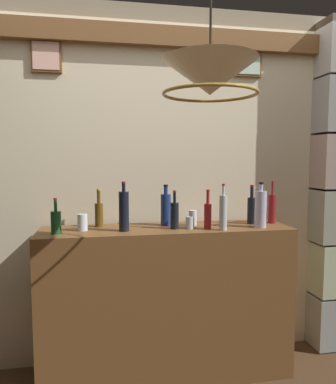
# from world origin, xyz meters

# --- Properties ---
(panelled_rear_partition) EXTENTS (3.60, 0.15, 2.62)m
(panelled_rear_partition) POSITION_xyz_m (-0.00, 1.10, 1.38)
(panelled_rear_partition) COLOR beige
(panelled_rear_partition) RESTS_ON ground
(bar_shelf_unit) EXTENTS (1.71, 0.43, 1.05)m
(bar_shelf_unit) POSITION_xyz_m (0.00, 0.80, 0.52)
(bar_shelf_unit) COLOR brown
(bar_shelf_unit) RESTS_ON ground
(liquor_bottle_vodka) EXTENTS (0.06, 0.06, 0.28)m
(liquor_bottle_vodka) POSITION_xyz_m (0.63, 0.85, 1.16)
(liquor_bottle_vodka) COLOR black
(liquor_bottle_vodka) RESTS_ON bar_shelf_unit
(liquor_bottle_mezcal) EXTENTS (0.06, 0.06, 0.31)m
(liquor_bottle_mezcal) POSITION_xyz_m (0.79, 0.85, 1.16)
(liquor_bottle_mezcal) COLOR maroon
(liquor_bottle_mezcal) RESTS_ON bar_shelf_unit
(liquor_bottle_scotch) EXTENTS (0.05, 0.05, 0.31)m
(liquor_bottle_scotch) POSITION_xyz_m (0.35, 0.66, 1.17)
(liquor_bottle_scotch) COLOR silver
(liquor_bottle_scotch) RESTS_ON bar_shelf_unit
(liquor_bottle_brandy) EXTENTS (0.07, 0.07, 0.29)m
(liquor_bottle_brandy) POSITION_xyz_m (0.01, 0.90, 1.17)
(liquor_bottle_brandy) COLOR navy
(liquor_bottle_brandy) RESTS_ON bar_shelf_unit
(liquor_bottle_rye) EXTENTS (0.05, 0.05, 0.26)m
(liquor_bottle_rye) POSITION_xyz_m (0.27, 0.73, 1.15)
(liquor_bottle_rye) COLOR maroon
(liquor_bottle_rye) RESTS_ON bar_shelf_unit
(liquor_bottle_vermouth) EXTENTS (0.07, 0.07, 0.32)m
(liquor_bottle_vermouth) POSITION_xyz_m (-0.29, 0.74, 1.18)
(liquor_bottle_vermouth) COLOR black
(liquor_bottle_vermouth) RESTS_ON bar_shelf_unit
(liquor_bottle_gin) EXTENTS (0.06, 0.06, 0.23)m
(liquor_bottle_gin) POSITION_xyz_m (-0.72, 0.73, 1.13)
(liquor_bottle_gin) COLOR #1A4925
(liquor_bottle_gin) RESTS_ON bar_shelf_unit
(liquor_bottle_sherry) EXTENTS (0.06, 0.06, 0.26)m
(liquor_bottle_sherry) POSITION_xyz_m (-0.46, 0.93, 1.14)
(liquor_bottle_sherry) COLOR #573C12
(liquor_bottle_sherry) RESTS_ON bar_shelf_unit
(liquor_bottle_amaro) EXTENTS (0.08, 0.08, 0.31)m
(liquor_bottle_amaro) POSITION_xyz_m (0.64, 0.71, 1.18)
(liquor_bottle_amaro) COLOR silver
(liquor_bottle_amaro) RESTS_ON bar_shelf_unit
(liquor_bottle_whiskey) EXTENTS (0.06, 0.06, 0.26)m
(liquor_bottle_whiskey) POSITION_xyz_m (0.05, 0.76, 1.14)
(liquor_bottle_whiskey) COLOR black
(liquor_bottle_whiskey) RESTS_ON bar_shelf_unit
(glass_tumbler_rocks) EXTENTS (0.07, 0.07, 0.11)m
(glass_tumbler_rocks) POSITION_xyz_m (-0.56, 0.80, 1.10)
(glass_tumbler_rocks) COLOR silver
(glass_tumbler_rocks) RESTS_ON bar_shelf_unit
(glass_tumbler_highball) EXTENTS (0.06, 0.06, 0.11)m
(glass_tumbler_highball) POSITION_xyz_m (0.20, 0.86, 1.10)
(glass_tumbler_highball) COLOR silver
(glass_tumbler_highball) RESTS_ON bar_shelf_unit
(glass_tumbler_shot) EXTENTS (0.06, 0.06, 0.08)m
(glass_tumbler_shot) POSITION_xyz_m (0.15, 0.74, 1.09)
(glass_tumbler_shot) COLOR silver
(glass_tumbler_shot) RESTS_ON bar_shelf_unit
(pendant_lamp) EXTENTS (0.46, 0.46, 0.54)m
(pendant_lamp) POSITION_xyz_m (0.09, 0.10, 1.90)
(pendant_lamp) COLOR #EFE5C6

